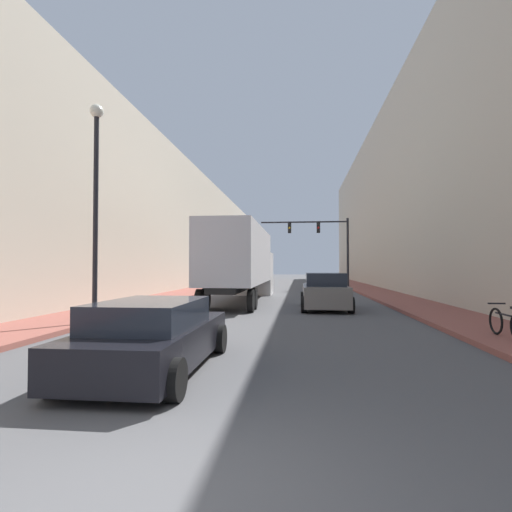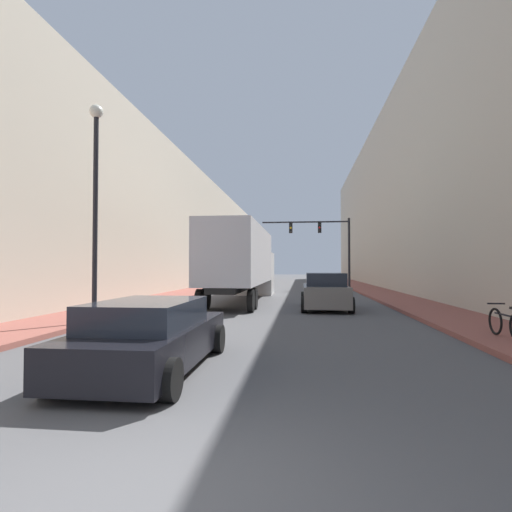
{
  "view_description": "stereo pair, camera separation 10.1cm",
  "coord_description": "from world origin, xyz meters",
  "px_view_note": "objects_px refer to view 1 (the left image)",
  "views": [
    {
      "loc": [
        1.26,
        -3.1,
        1.98
      ],
      "look_at": [
        -0.59,
        13.89,
        2.44
      ],
      "focal_mm": 28.0,
      "sensor_mm": 36.0,
      "label": 1
    },
    {
      "loc": [
        1.36,
        -3.08,
        1.98
      ],
      "look_at": [
        -0.59,
        13.89,
        2.44
      ],
      "focal_mm": 28.0,
      "sensor_mm": 36.0,
      "label": 2
    }
  ],
  "objects_px": {
    "sedan_car": "(154,336)",
    "suv_car": "(325,292)",
    "traffic_signal_gantry": "(326,239)",
    "street_lamp": "(96,185)",
    "semi_truck": "(243,261)",
    "parked_bicycle": "(507,323)"
  },
  "relations": [
    {
      "from": "semi_truck",
      "to": "sedan_car",
      "type": "relative_size",
      "value": 2.98
    },
    {
      "from": "semi_truck",
      "to": "suv_car",
      "type": "relative_size",
      "value": 2.93
    },
    {
      "from": "semi_truck",
      "to": "street_lamp",
      "type": "xyz_separation_m",
      "value": [
        -3.44,
        -10.4,
        2.39
      ]
    },
    {
      "from": "semi_truck",
      "to": "traffic_signal_gantry",
      "type": "distance_m",
      "value": 13.56
    },
    {
      "from": "sedan_car",
      "to": "suv_car",
      "type": "bearing_deg",
      "value": 71.12
    },
    {
      "from": "traffic_signal_gantry",
      "to": "street_lamp",
      "type": "bearing_deg",
      "value": -111.57
    },
    {
      "from": "sedan_car",
      "to": "parked_bicycle",
      "type": "xyz_separation_m",
      "value": [
        8.03,
        3.47,
        -0.12
      ]
    },
    {
      "from": "semi_truck",
      "to": "street_lamp",
      "type": "distance_m",
      "value": 11.21
    },
    {
      "from": "traffic_signal_gantry",
      "to": "street_lamp",
      "type": "distance_m",
      "value": 24.33
    },
    {
      "from": "suv_car",
      "to": "street_lamp",
      "type": "xyz_separation_m",
      "value": [
        -7.85,
        -6.5,
        3.86
      ]
    },
    {
      "from": "semi_truck",
      "to": "sedan_car",
      "type": "bearing_deg",
      "value": -88.28
    },
    {
      "from": "semi_truck",
      "to": "sedan_car",
      "type": "height_order",
      "value": "semi_truck"
    },
    {
      "from": "parked_bicycle",
      "to": "street_lamp",
      "type": "bearing_deg",
      "value": 172.5
    },
    {
      "from": "semi_truck",
      "to": "parked_bicycle",
      "type": "distance_m",
      "value": 14.79
    },
    {
      "from": "semi_truck",
      "to": "parked_bicycle",
      "type": "height_order",
      "value": "semi_truck"
    },
    {
      "from": "street_lamp",
      "to": "traffic_signal_gantry",
      "type": "bearing_deg",
      "value": 68.43
    },
    {
      "from": "traffic_signal_gantry",
      "to": "street_lamp",
      "type": "xyz_separation_m",
      "value": [
        -8.94,
        -22.62,
        0.32
      ]
    },
    {
      "from": "traffic_signal_gantry",
      "to": "parked_bicycle",
      "type": "bearing_deg",
      "value": -82.95
    },
    {
      "from": "sedan_car",
      "to": "street_lamp",
      "type": "xyz_separation_m",
      "value": [
        -3.9,
        5.04,
        4.02
      ]
    },
    {
      "from": "traffic_signal_gantry",
      "to": "suv_car",
      "type": "bearing_deg",
      "value": -93.87
    },
    {
      "from": "sedan_car",
      "to": "suv_car",
      "type": "height_order",
      "value": "suv_car"
    },
    {
      "from": "sedan_car",
      "to": "traffic_signal_gantry",
      "type": "bearing_deg",
      "value": 79.68
    }
  ]
}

